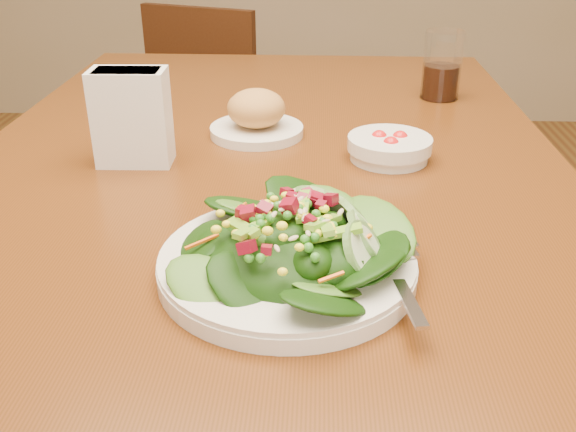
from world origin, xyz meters
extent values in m
cube|color=#58290F|center=(0.00, 0.00, 0.73)|extent=(0.90, 1.40, 0.04)
cylinder|color=black|center=(-0.39, 0.64, 0.35)|extent=(0.07, 0.07, 0.71)
cylinder|color=black|center=(0.39, 0.64, 0.35)|extent=(0.07, 0.07, 0.71)
cube|color=black|center=(-0.21, 1.18, 0.38)|extent=(0.48, 0.48, 0.04)
cylinder|color=black|center=(-0.01, 1.28, 0.18)|extent=(0.04, 0.04, 0.37)
cylinder|color=black|center=(-0.31, 1.38, 0.18)|extent=(0.04, 0.04, 0.37)
cylinder|color=black|center=(-0.12, 0.97, 0.18)|extent=(0.04, 0.04, 0.37)
cylinder|color=black|center=(-0.42, 1.08, 0.18)|extent=(0.04, 0.04, 0.37)
cube|color=black|center=(-0.27, 1.01, 0.61)|extent=(0.35, 0.14, 0.41)
cylinder|color=silver|center=(0.05, -0.29, 0.76)|extent=(0.27, 0.27, 0.02)
ellipsoid|color=black|center=(0.05, -0.29, 0.79)|extent=(0.18, 0.18, 0.04)
cube|color=silver|center=(0.16, -0.32, 0.77)|extent=(0.05, 0.18, 0.01)
cylinder|color=silver|center=(-0.02, 0.13, 0.76)|extent=(0.15, 0.15, 0.02)
ellipsoid|color=tan|center=(-0.02, 0.13, 0.80)|extent=(0.09, 0.09, 0.06)
cylinder|color=silver|center=(0.19, 0.03, 0.77)|extent=(0.12, 0.12, 0.04)
sphere|color=red|center=(0.20, 0.04, 0.78)|extent=(0.02, 0.02, 0.02)
sphere|color=red|center=(0.17, 0.04, 0.78)|extent=(0.02, 0.02, 0.02)
sphere|color=red|center=(0.19, 0.01, 0.78)|extent=(0.02, 0.02, 0.02)
cylinder|color=silver|center=(0.31, 0.35, 0.81)|extent=(0.07, 0.07, 0.13)
cylinder|color=black|center=(0.31, 0.35, 0.78)|extent=(0.07, 0.07, 0.06)
cube|color=white|center=(-0.19, 0.00, 0.82)|extent=(0.11, 0.06, 0.14)
cube|color=white|center=(-0.19, 0.00, 0.83)|extent=(0.09, 0.05, 0.12)
camera|label=1|loc=(0.08, -0.86, 1.11)|focal=40.00mm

